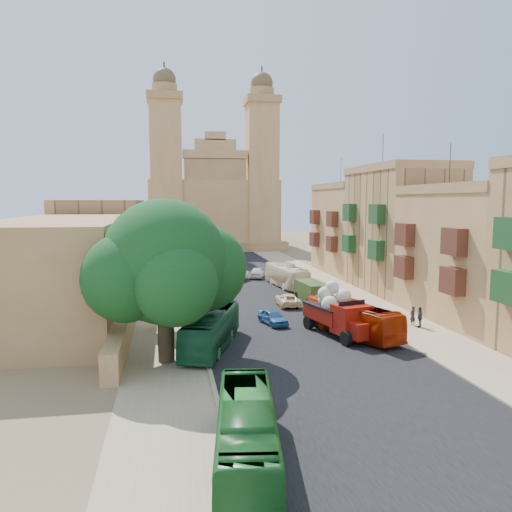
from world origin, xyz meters
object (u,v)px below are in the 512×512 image
object	(u,v)px
car_cream	(288,300)
car_dkblue	(224,269)
bus_red_east	(352,319)
car_blue_b	(207,253)
pedestrian_c	(420,317)
bus_cream_east	(287,276)
street_tree_b	(161,264)
olive_pickup	(312,292)
bus_green_north	(211,329)
ficus_tree	(166,266)
car_white_a	(240,276)
car_white_b	(257,272)
street_tree_a	(159,281)
church	(213,203)
car_blue_a	(273,317)
street_tree_d	(164,247)
street_tree_c	(163,253)
red_truck	(340,312)
bus_green_south	(246,435)
pedestrian_a	(413,316)

from	to	relation	value
car_cream	car_dkblue	world-z (taller)	car_dkblue
bus_red_east	car_blue_b	xyz separation A→B (m)	(-6.58, 53.40, -0.55)
car_blue_b	pedestrian_c	xyz separation A→B (m)	(12.67, -52.14, 0.12)
bus_cream_east	street_tree_b	bearing A→B (deg)	12.19
bus_red_east	car_dkblue	distance (m)	33.45
olive_pickup	pedestrian_c	world-z (taller)	olive_pickup
bus_green_north	car_cream	bearing A→B (deg)	73.90
car_blue_b	ficus_tree	bearing A→B (deg)	-100.59
bus_cream_east	car_white_a	world-z (taller)	bus_cream_east
car_white_b	car_white_a	bearing A→B (deg)	50.57
street_tree_a	bus_cream_east	distance (m)	22.09
church	car_blue_a	size ratio (longest dim) A/B	10.33
car_dkblue	bus_green_north	bearing A→B (deg)	-102.73
car_blue_a	car_dkblue	distance (m)	28.71
ficus_tree	car_blue_b	xyz separation A→B (m)	(6.83, 57.13, -5.25)
bus_red_east	bus_cream_east	xyz separation A→B (m)	(0.08, 21.10, 0.05)
car_cream	pedestrian_c	size ratio (longest dim) A/B	2.54
street_tree_d	pedestrian_c	xyz separation A→B (m)	(20.09, -39.00, -2.32)
street_tree_a	bus_cream_east	size ratio (longest dim) A/B	0.60
street_tree_c	pedestrian_c	world-z (taller)	street_tree_c
street_tree_d	car_blue_a	bearing A→B (deg)	-76.09
car_cream	car_dkblue	xyz separation A→B (m)	(-3.60, 21.93, 0.01)
olive_pickup	car_white_a	distance (m)	15.33
bus_green_north	red_truck	bearing A→B (deg)	27.09
bus_red_east	car_white_b	distance (m)	28.59
car_white_a	pedestrian_c	xyz separation A→B (m)	(10.59, -25.47, 0.20)
street_tree_c	bus_green_south	world-z (taller)	street_tree_c
street_tree_d	car_white_b	size ratio (longest dim) A/B	1.15
church	street_tree_c	world-z (taller)	church
church	bus_green_north	xyz separation A→B (m)	(-6.50, -72.28, -8.21)
bus_green_south	ficus_tree	bearing A→B (deg)	110.39
pedestrian_c	car_cream	bearing A→B (deg)	-124.22
street_tree_a	car_blue_a	size ratio (longest dim) A/B	1.61
bus_red_east	car_white_b	size ratio (longest dim) A/B	2.21
bus_green_south	pedestrian_c	size ratio (longest dim) A/B	5.48
church	car_white_a	world-z (taller)	church
street_tree_a	car_white_b	world-z (taller)	street_tree_a
bus_green_north	pedestrian_c	size ratio (longest dim) A/B	5.65
pedestrian_a	olive_pickup	bearing A→B (deg)	-83.48
church	car_cream	world-z (taller)	church
street_tree_a	bus_red_east	distance (m)	14.85
church	car_white_a	xyz separation A→B (m)	(-0.50, -44.14, -8.89)
red_truck	bus_red_east	world-z (taller)	red_truck
olive_pickup	bus_red_east	distance (m)	12.27
street_tree_a	street_tree_b	distance (m)	12.00
church	pedestrian_a	distance (m)	70.14
red_truck	church	bearing A→B (deg)	92.52
street_tree_c	olive_pickup	world-z (taller)	street_tree_c
street_tree_d	car_cream	world-z (taller)	street_tree_d
bus_red_east	bus_cream_east	size ratio (longest dim) A/B	0.96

